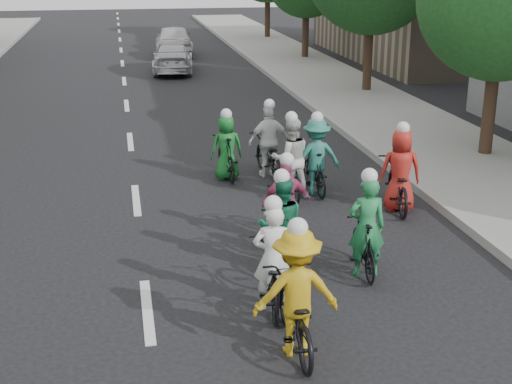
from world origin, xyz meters
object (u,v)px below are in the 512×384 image
object	(u,v)px
cyclist_2	(295,303)
cyclist_1	(280,232)
cyclist_4	(399,179)
cyclist_8	(269,149)
follow_car_trail	(174,40)
cyclist_7	(315,162)
cyclist_6	(290,166)
cyclist_0	(272,270)
follow_car_lead	(173,58)
cyclist_5	(365,237)
cyclist_3	(285,209)
cyclist_9	(226,152)

from	to	relation	value
cyclist_2	cyclist_1	bearing A→B (deg)	-97.19
cyclist_4	cyclist_8	xyz separation A→B (m)	(-2.09, 2.77, -0.01)
cyclist_2	follow_car_trail	size ratio (longest dim) A/B	0.42
cyclist_1	cyclist_7	bearing A→B (deg)	-114.58
cyclist_8	cyclist_6	bearing A→B (deg)	88.29
cyclist_0	cyclist_4	world-z (taller)	cyclist_4
cyclist_1	cyclist_6	size ratio (longest dim) A/B	0.93
cyclist_6	follow_car_trail	bearing A→B (deg)	-89.51
follow_car_lead	cyclist_5	bearing A→B (deg)	99.28
cyclist_1	cyclist_2	world-z (taller)	cyclist_2
cyclist_8	follow_car_trail	size ratio (longest dim) A/B	0.41
cyclist_0	cyclist_2	world-z (taller)	cyclist_2
cyclist_2	cyclist_7	size ratio (longest dim) A/B	1.04
cyclist_4	cyclist_5	bearing A→B (deg)	70.14
cyclist_3	cyclist_0	bearing A→B (deg)	70.06
cyclist_4	cyclist_5	xyz separation A→B (m)	(-1.68, -2.79, -0.01)
cyclist_6	follow_car_trail	distance (m)	22.59
cyclist_1	cyclist_7	distance (m)	4.00
cyclist_6	cyclist_3	bearing A→B (deg)	73.51
cyclist_9	follow_car_trail	xyz separation A→B (m)	(0.52, 21.03, 0.16)
cyclist_0	cyclist_1	distance (m)	1.31
cyclist_6	cyclist_8	size ratio (longest dim) A/B	1.01
cyclist_6	cyclist_7	bearing A→B (deg)	-170.22
cyclist_6	cyclist_2	bearing A→B (deg)	76.02
cyclist_3	cyclist_7	world-z (taller)	cyclist_7
cyclist_7	cyclist_9	world-z (taller)	cyclist_7
cyclist_7	follow_car_trail	size ratio (longest dim) A/B	0.40
follow_car_lead	cyclist_8	bearing A→B (deg)	99.10
cyclist_5	cyclist_3	bearing A→B (deg)	-53.22
cyclist_9	follow_car_lead	world-z (taller)	cyclist_9
cyclist_1	cyclist_7	world-z (taller)	cyclist_7
cyclist_7	follow_car_trail	bearing A→B (deg)	-89.09
cyclist_3	cyclist_8	xyz separation A→B (m)	(0.53, 3.99, 0.01)
cyclist_4	cyclist_8	distance (m)	3.47
cyclist_0	follow_car_trail	bearing A→B (deg)	-84.21
cyclist_0	cyclist_8	size ratio (longest dim) A/B	0.99
cyclist_4	cyclist_8	bearing A→B (deg)	-41.85
cyclist_0	cyclist_5	world-z (taller)	cyclist_5
cyclist_1	cyclist_6	xyz separation A→B (m)	(1.02, 3.55, 0.02)
cyclist_3	cyclist_9	world-z (taller)	cyclist_3
cyclist_6	follow_car_lead	size ratio (longest dim) A/B	0.45
cyclist_7	cyclist_3	bearing A→B (deg)	61.46
follow_car_lead	cyclist_6	bearing A→B (deg)	99.21
cyclist_6	cyclist_4	bearing A→B (deg)	147.87
cyclist_3	cyclist_9	xyz separation A→B (m)	(-0.47, 3.95, -0.00)
cyclist_8	cyclist_2	bearing A→B (deg)	74.24
cyclist_1	cyclist_8	world-z (taller)	cyclist_8
cyclist_7	cyclist_9	size ratio (longest dim) A/B	1.06
cyclist_6	cyclist_8	xyz separation A→B (m)	(-0.13, 1.59, -0.05)
cyclist_6	cyclist_9	distance (m)	1.92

